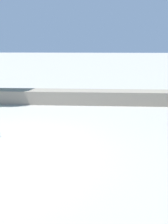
# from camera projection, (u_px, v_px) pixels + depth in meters

# --- Properties ---
(ground_plane) EXTENTS (120.00, 120.00, 0.00)m
(ground_plane) POSITION_uv_depth(u_px,v_px,m) (6.00, 152.00, 5.63)
(ground_plane) COLOR #A3A099
(stone_wall) EXTENTS (36.00, 0.80, 0.55)m
(stone_wall) POSITION_uv_depth(u_px,v_px,m) (47.00, 97.00, 10.17)
(stone_wall) COLOR gray
(stone_wall) RESTS_ON ground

